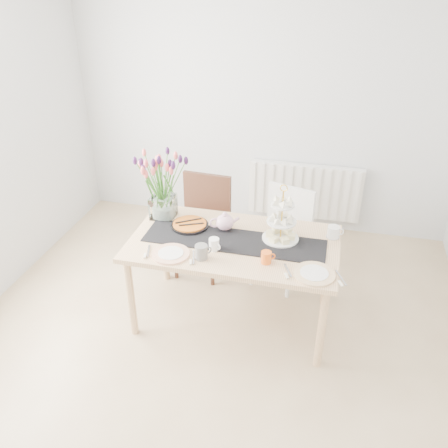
% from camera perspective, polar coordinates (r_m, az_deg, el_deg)
% --- Properties ---
extents(room_shell, '(4.50, 4.50, 4.50)m').
position_cam_1_polar(room_shell, '(2.94, -2.77, 1.85)').
color(room_shell, tan).
rests_on(room_shell, ground).
extents(radiator, '(1.20, 0.08, 0.60)m').
position_cam_1_polar(radiator, '(5.18, 9.67, 3.95)').
color(radiator, white).
rests_on(radiator, room_shell).
extents(dining_table, '(1.60, 0.90, 0.75)m').
position_cam_1_polar(dining_table, '(3.69, 1.20, -3.08)').
color(dining_table, tan).
rests_on(dining_table, ground).
extents(chair_brown, '(0.49, 0.49, 0.93)m').
position_cam_1_polar(chair_brown, '(4.41, -2.52, 0.84)').
color(chair_brown, '#361C13').
rests_on(chair_brown, ground).
extents(chair_white, '(0.54, 0.54, 0.89)m').
position_cam_1_polar(chair_white, '(4.30, 7.26, -0.60)').
color(chair_white, white).
rests_on(chair_white, ground).
extents(table_runner, '(1.40, 0.35, 0.01)m').
position_cam_1_polar(table_runner, '(3.64, 1.22, -2.02)').
color(table_runner, black).
rests_on(table_runner, dining_table).
extents(tulip_vase, '(0.69, 0.69, 0.59)m').
position_cam_1_polar(tulip_vase, '(3.85, -7.59, 5.86)').
color(tulip_vase, silver).
rests_on(tulip_vase, dining_table).
extents(cake_stand, '(0.28, 0.28, 0.42)m').
position_cam_1_polar(cake_stand, '(3.63, 6.89, -0.26)').
color(cake_stand, gold).
rests_on(cake_stand, dining_table).
extents(teapot, '(0.28, 0.26, 0.15)m').
position_cam_1_polar(teapot, '(3.75, 0.09, 0.22)').
color(teapot, silver).
rests_on(teapot, dining_table).
extents(cream_jug, '(0.11, 0.11, 0.10)m').
position_cam_1_polar(cream_jug, '(3.77, 13.02, -0.96)').
color(cream_jug, white).
rests_on(cream_jug, dining_table).
extents(tart_tin, '(0.30, 0.30, 0.04)m').
position_cam_1_polar(tart_tin, '(3.83, -4.15, -0.14)').
color(tart_tin, black).
rests_on(tart_tin, dining_table).
extents(mug_grey, '(0.13, 0.13, 0.11)m').
position_cam_1_polar(mug_grey, '(3.42, -2.75, -3.38)').
color(mug_grey, slate).
rests_on(mug_grey, dining_table).
extents(mug_white, '(0.11, 0.11, 0.09)m').
position_cam_1_polar(mug_white, '(3.52, -1.21, -2.44)').
color(mug_white, white).
rests_on(mug_white, dining_table).
extents(mug_orange, '(0.10, 0.10, 0.09)m').
position_cam_1_polar(mug_orange, '(3.39, 5.10, -4.01)').
color(mug_orange, orange).
rests_on(mug_orange, dining_table).
extents(plate_left, '(0.35, 0.35, 0.01)m').
position_cam_1_polar(plate_left, '(3.51, -6.42, -3.59)').
color(plate_left, white).
rests_on(plate_left, dining_table).
extents(plate_right, '(0.39, 0.39, 0.02)m').
position_cam_1_polar(plate_right, '(3.34, 10.79, -5.91)').
color(plate_right, white).
rests_on(plate_right, dining_table).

